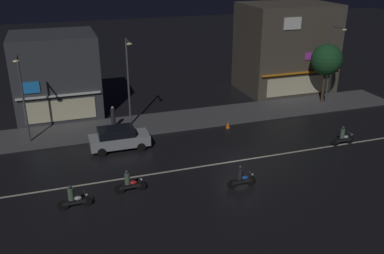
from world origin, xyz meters
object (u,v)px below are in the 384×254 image
at_px(motorcycle_lead, 241,178).
at_px(motorcycle_opposite_lane, 129,183).
at_px(motorcycle_following, 73,199).
at_px(motorcycle_trailing_far, 343,137).
at_px(traffic_cone, 228,125).
at_px(streetlamp_mid, 128,76).
at_px(parked_car_near_kerb, 119,138).
at_px(pedestrian_on_sidewalk, 113,118).
at_px(streetlamp_west, 22,92).
at_px(streetlamp_east, 332,59).

xyz_separation_m(motorcycle_lead, motorcycle_opposite_lane, (-6.64, 1.56, 0.00)).
bearing_deg(motorcycle_following, motorcycle_trailing_far, -168.45).
bearing_deg(motorcycle_lead, traffic_cone, -100.00).
bearing_deg(traffic_cone, motorcycle_opposite_lane, -141.81).
bearing_deg(streetlamp_mid, parked_car_near_kerb, -112.84).
distance_m(motorcycle_lead, motorcycle_following, 9.98).
distance_m(pedestrian_on_sidewalk, motorcycle_following, 11.61).
bearing_deg(streetlamp_mid, motorcycle_trailing_far, -30.82).
bearing_deg(motorcycle_following, parked_car_near_kerb, -113.30).
height_order(parked_car_near_kerb, motorcycle_opposite_lane, parked_car_near_kerb).
height_order(motorcycle_following, motorcycle_opposite_lane, same).
distance_m(motorcycle_lead, motorcycle_opposite_lane, 6.82).
relative_size(parked_car_near_kerb, traffic_cone, 7.82).
xyz_separation_m(pedestrian_on_sidewalk, traffic_cone, (8.97, -2.62, -0.73)).
distance_m(streetlamp_west, traffic_cone, 16.00).
bearing_deg(motorcycle_trailing_far, motorcycle_lead, 21.54).
relative_size(motorcycle_lead, motorcycle_following, 1.00).
bearing_deg(motorcycle_trailing_far, streetlamp_west, -15.75).
height_order(pedestrian_on_sidewalk, parked_car_near_kerb, pedestrian_on_sidewalk).
bearing_deg(traffic_cone, motorcycle_lead, -108.01).
height_order(streetlamp_west, motorcycle_trailing_far, streetlamp_west).
height_order(motorcycle_lead, motorcycle_trailing_far, same).
xyz_separation_m(pedestrian_on_sidewalk, parked_car_near_kerb, (-0.21, -3.83, -0.14)).
xyz_separation_m(streetlamp_mid, motorcycle_following, (-5.39, -11.05, -3.73)).
xyz_separation_m(streetlamp_east, motorcycle_following, (-24.21, -10.86, -3.77)).
xyz_separation_m(motorcycle_lead, traffic_cone, (2.96, 9.10, -0.36)).
bearing_deg(pedestrian_on_sidewalk, parked_car_near_kerb, 125.83).
bearing_deg(pedestrian_on_sidewalk, motorcycle_lead, 156.06).
height_order(streetlamp_west, motorcycle_lead, streetlamp_west).
height_order(streetlamp_east, pedestrian_on_sidewalk, streetlamp_east).
bearing_deg(motorcycle_opposite_lane, motorcycle_lead, 167.54).
relative_size(motorcycle_lead, motorcycle_trailing_far, 1.00).
distance_m(streetlamp_east, traffic_cone, 12.31).
xyz_separation_m(parked_car_near_kerb, motorcycle_following, (-3.72, -7.09, -0.24)).
distance_m(streetlamp_west, motorcycle_opposite_lane, 11.53).
xyz_separation_m(streetlamp_west, motorcycle_opposite_lane, (5.84, -9.31, -3.47)).
distance_m(motorcycle_lead, traffic_cone, 9.58).
height_order(streetlamp_mid, streetlamp_east, streetlamp_east).
xyz_separation_m(motorcycle_following, motorcycle_opposite_lane, (3.31, 0.75, 0.00)).
bearing_deg(streetlamp_mid, motorcycle_opposite_lane, -101.43).
relative_size(motorcycle_lead, motorcycle_opposite_lane, 1.00).
distance_m(streetlamp_west, streetlamp_east, 26.75).
relative_size(parked_car_near_kerb, motorcycle_lead, 2.26).
xyz_separation_m(streetlamp_east, motorcycle_lead, (-14.26, -11.67, -3.77)).
height_order(streetlamp_mid, motorcycle_lead, streetlamp_mid).
relative_size(streetlamp_mid, traffic_cone, 13.01).
height_order(streetlamp_west, streetlamp_east, streetlamp_east).
bearing_deg(motorcycle_lead, motorcycle_following, 3.35).
distance_m(streetlamp_east, parked_car_near_kerb, 21.13).
height_order(pedestrian_on_sidewalk, motorcycle_lead, pedestrian_on_sidewalk).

